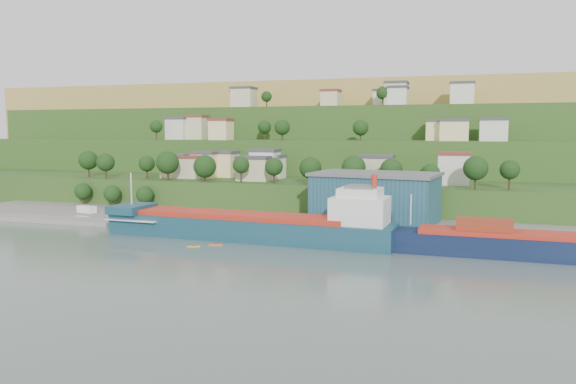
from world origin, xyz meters
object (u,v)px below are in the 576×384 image
at_px(cargo_ship_far, 544,247).
at_px(caravan, 87,211).
at_px(kayak_orange, 216,244).
at_px(cargo_ship_near, 256,228).
at_px(warehouse, 376,197).

xyz_separation_m(cargo_ship_far, caravan, (-118.68, 14.26, 0.22)).
bearing_deg(cargo_ship_far, kayak_orange, -172.54).
relative_size(cargo_ship_near, kayak_orange, 22.51).
distance_m(warehouse, kayak_orange, 44.00).
bearing_deg(caravan, warehouse, 22.73).
bearing_deg(cargo_ship_near, kayak_orange, -122.52).
distance_m(cargo_ship_near, warehouse, 33.28).
distance_m(cargo_ship_near, caravan, 58.56).
relative_size(warehouse, caravan, 5.59).
relative_size(cargo_ship_near, caravan, 11.81).
bearing_deg(kayak_orange, caravan, 140.26).
xyz_separation_m(caravan, kayak_orange, (50.89, -22.13, -2.36)).
bearing_deg(warehouse, cargo_ship_far, -23.88).
bearing_deg(warehouse, kayak_orange, -127.83).
distance_m(cargo_ship_far, warehouse, 43.83).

